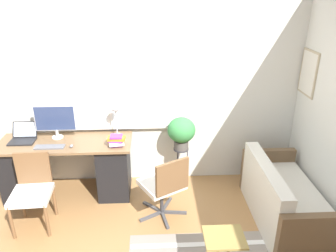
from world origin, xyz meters
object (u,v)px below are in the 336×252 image
at_px(laptop, 23,137).
at_px(desk_chair_wooden, 32,189).
at_px(plant_stand, 181,154).
at_px(potted_plant, 181,131).
at_px(folding_stool, 224,240).
at_px(office_chair_swivel, 165,185).
at_px(keyboard, 50,147).
at_px(mouse, 71,146).
at_px(book_stack, 116,141).
at_px(couch_loveseat, 283,200).
at_px(desk_lamp, 116,114).
at_px(monitor, 55,120).

distance_m(laptop, desk_chair_wooden, 0.79).
xyz_separation_m(plant_stand, potted_plant, (0.00, -0.00, 0.34)).
bearing_deg(folding_stool, office_chair_swivel, 121.69).
relative_size(keyboard, mouse, 5.36).
bearing_deg(book_stack, keyboard, -179.36).
xyz_separation_m(keyboard, plant_stand, (1.66, 0.32, -0.31)).
bearing_deg(potted_plant, couch_loveseat, -36.16).
bearing_deg(desk_lamp, mouse, -149.08).
height_order(laptop, couch_loveseat, laptop).
distance_m(laptop, couch_loveseat, 3.32).
distance_m(plant_stand, folding_stool, 1.61).
relative_size(couch_loveseat, plant_stand, 2.58).
bearing_deg(office_chair_swivel, couch_loveseat, 145.21).
height_order(laptop, keyboard, laptop).
xyz_separation_m(monitor, desk_lamp, (0.78, 0.03, 0.05)).
bearing_deg(folding_stool, mouse, 142.92).
distance_m(desk_chair_wooden, couch_loveseat, 2.93).
relative_size(keyboard, desk_chair_wooden, 0.42).
xyz_separation_m(desk_lamp, desk_chair_wooden, (-0.92, -0.75, -0.61)).
xyz_separation_m(monitor, potted_plant, (1.63, 0.03, -0.21)).
height_order(desk_lamp, couch_loveseat, desk_lamp).
relative_size(laptop, book_stack, 1.42).
distance_m(book_stack, office_chair_swivel, 0.81).
xyz_separation_m(office_chair_swivel, couch_loveseat, (1.40, -0.12, -0.18)).
bearing_deg(book_stack, desk_lamp, 93.86).
distance_m(mouse, couch_loveseat, 2.64).
distance_m(office_chair_swivel, couch_loveseat, 1.42).
height_order(desk_chair_wooden, couch_loveseat, desk_chair_wooden).
distance_m(mouse, office_chair_swivel, 1.25).
bearing_deg(mouse, desk_lamp, 30.92).
bearing_deg(monitor, desk_chair_wooden, -101.55).
bearing_deg(mouse, plant_stand, 13.01).
distance_m(keyboard, folding_stool, 2.34).
relative_size(laptop, desk_lamp, 0.75).
bearing_deg(keyboard, folding_stool, -33.13).
bearing_deg(laptop, desk_chair_wooden, -67.78).
bearing_deg(desk_chair_wooden, keyboard, 71.34).
bearing_deg(potted_plant, mouse, -166.99).
xyz_separation_m(monitor, office_chair_swivel, (1.38, -0.68, -0.58)).
height_order(monitor, office_chair_swivel, monitor).
relative_size(monitor, desk_lamp, 1.25).
relative_size(keyboard, couch_loveseat, 0.25).
xyz_separation_m(desk_chair_wooden, office_chair_swivel, (1.52, 0.04, -0.02)).
distance_m(couch_loveseat, folding_stool, 1.15).
bearing_deg(desk_lamp, desk_chair_wooden, -140.83).
bearing_deg(couch_loveseat, mouse, 78.52).
relative_size(mouse, plant_stand, 0.12).
relative_size(laptop, desk_chair_wooden, 0.36).
xyz_separation_m(desk_lamp, book_stack, (0.02, -0.31, -0.23)).
distance_m(couch_loveseat, potted_plant, 1.52).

